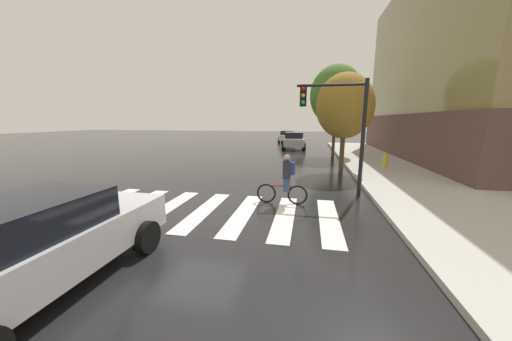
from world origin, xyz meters
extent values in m
plane|color=black|center=(0.00, 0.00, 0.00)|extent=(120.00, 120.00, 0.00)
cube|color=silver|center=(-4.90, 0.00, 0.01)|extent=(0.55, 3.62, 0.01)
cube|color=silver|center=(-3.64, 0.00, 0.01)|extent=(0.55, 3.62, 0.01)
cube|color=silver|center=(-2.39, 0.00, 0.01)|extent=(0.55, 3.62, 0.01)
cube|color=silver|center=(-1.13, 0.00, 0.01)|extent=(0.55, 3.62, 0.01)
cube|color=silver|center=(0.12, 0.00, 0.01)|extent=(0.55, 3.62, 0.01)
cube|color=silver|center=(1.38, 0.00, 0.01)|extent=(0.55, 3.62, 0.01)
cube|color=silver|center=(2.63, 0.00, 0.01)|extent=(0.55, 3.62, 0.01)
cube|color=silver|center=(3.89, 0.00, 0.01)|extent=(0.55, 3.62, 0.01)
cube|color=#B7B7BC|center=(-1.03, -4.12, 0.69)|extent=(1.90, 4.62, 0.70)
cube|color=black|center=(-1.03, -4.27, 1.31)|extent=(1.67, 2.22, 0.55)
cylinder|color=black|center=(-1.97, -2.63, 0.34)|extent=(0.25, 0.68, 0.68)
cylinder|color=black|center=(-0.05, -2.66, 0.34)|extent=(0.25, 0.68, 0.68)
cube|color=#B7B7BC|center=(1.81, 18.87, 0.70)|extent=(2.15, 4.79, 0.71)
cube|color=black|center=(1.82, 18.72, 1.34)|extent=(1.81, 2.33, 0.56)
cylinder|color=black|center=(0.75, 20.31, 0.35)|extent=(0.28, 0.71, 0.69)
cylinder|color=black|center=(2.71, 20.42, 0.35)|extent=(0.28, 0.71, 0.69)
cylinder|color=black|center=(0.92, 17.32, 0.35)|extent=(0.28, 0.71, 0.69)
cylinder|color=black|center=(2.88, 17.43, 0.35)|extent=(0.28, 0.71, 0.69)
cube|color=silver|center=(0.55, 26.58, 0.64)|extent=(1.89, 4.31, 0.64)
cube|color=black|center=(0.55, 26.44, 1.21)|extent=(1.61, 2.09, 0.51)
cylinder|color=black|center=(-0.27, 27.97, 0.31)|extent=(0.25, 0.64, 0.63)
cylinder|color=black|center=(1.50, 27.89, 0.31)|extent=(0.25, 0.64, 0.63)
cylinder|color=black|center=(-0.39, 25.26, 0.31)|extent=(0.25, 0.64, 0.63)
cylinder|color=black|center=(1.38, 25.18, 0.31)|extent=(0.25, 0.64, 0.63)
torus|color=black|center=(2.94, 1.18, 0.33)|extent=(0.66, 0.07, 0.66)
torus|color=black|center=(1.89, 1.19, 0.33)|extent=(0.66, 0.07, 0.66)
cylinder|color=red|center=(2.42, 1.19, 0.61)|extent=(0.89, 0.07, 0.05)
cylinder|color=red|center=(2.57, 1.18, 0.68)|extent=(0.04, 0.04, 0.45)
cube|color=#384772|center=(2.57, 1.18, 0.73)|extent=(0.20, 0.28, 0.56)
cube|color=#26262D|center=(2.57, 1.18, 1.18)|extent=(0.25, 0.36, 0.56)
sphere|color=tan|center=(2.57, 1.18, 1.58)|extent=(0.22, 0.22, 0.22)
cube|color=navy|center=(2.75, 1.18, 1.23)|extent=(0.16, 0.28, 0.40)
cylinder|color=black|center=(5.15, 2.71, 2.10)|extent=(0.14, 0.14, 4.20)
cylinder|color=black|center=(3.95, 2.71, 4.00)|extent=(2.40, 0.10, 0.10)
cube|color=black|center=(2.99, 2.71, 3.65)|extent=(0.24, 0.20, 0.76)
sphere|color=red|center=(2.99, 2.60, 3.89)|extent=(0.14, 0.14, 0.14)
sphere|color=gold|center=(2.99, 2.60, 3.65)|extent=(0.14, 0.14, 0.14)
sphere|color=green|center=(2.99, 2.60, 3.41)|extent=(0.14, 0.14, 0.14)
cylinder|color=gold|center=(7.56, 8.55, 0.47)|extent=(0.22, 0.22, 0.65)
sphere|color=gold|center=(7.56, 8.55, 0.84)|extent=(0.18, 0.18, 0.18)
cylinder|color=gold|center=(7.72, 8.55, 0.51)|extent=(0.12, 0.09, 0.09)
cylinder|color=#4C3823|center=(5.01, 7.16, 1.17)|extent=(0.24, 0.24, 2.34)
ellipsoid|color=olive|center=(5.01, 7.16, 3.50)|extent=(2.91, 2.91, 3.34)
cylinder|color=#4C3823|center=(5.14, 13.67, 1.55)|extent=(0.24, 0.24, 3.09)
ellipsoid|color=#47722D|center=(5.14, 13.67, 4.63)|extent=(3.85, 3.85, 4.42)
camera|label=1|loc=(3.23, -7.20, 2.77)|focal=18.14mm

